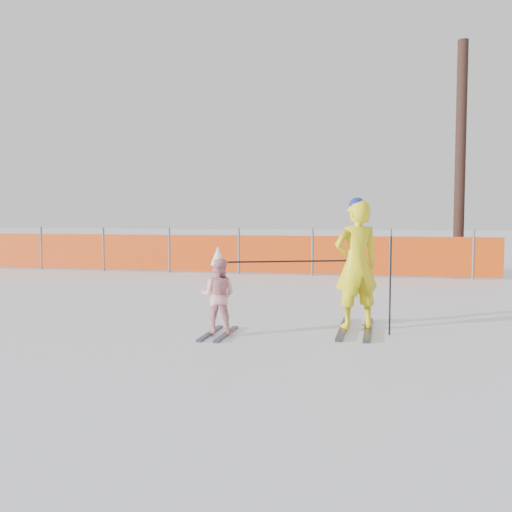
{
  "coord_description": "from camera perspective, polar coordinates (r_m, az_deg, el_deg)",
  "views": [
    {
      "loc": [
        1.78,
        -7.35,
        1.56
      ],
      "look_at": [
        0.0,
        0.5,
        1.0
      ],
      "focal_mm": 40.0,
      "sensor_mm": 36.0,
      "label": 1
    }
  ],
  "objects": [
    {
      "name": "ski_poles",
      "position": [
        7.62,
        7.73,
        -1.6
      ],
      "size": [
        2.11,
        0.63,
        1.31
      ],
      "color": "black",
      "rests_on": "ground"
    },
    {
      "name": "safety_fence",
      "position": [
        15.61,
        -4.13,
        0.29
      ],
      "size": [
        14.74,
        0.06,
        1.25
      ],
      "color": "#595960",
      "rests_on": "ground"
    },
    {
      "name": "adult",
      "position": [
        7.87,
        10.01,
        -0.86
      ],
      "size": [
        0.75,
        1.59,
        1.82
      ],
      "color": "black",
      "rests_on": "ground"
    },
    {
      "name": "child",
      "position": [
        7.52,
        -3.81,
        -3.89
      ],
      "size": [
        0.49,
        0.99,
        1.17
      ],
      "color": "black",
      "rests_on": "ground"
    },
    {
      "name": "ground",
      "position": [
        7.72,
        -0.83,
        -7.67
      ],
      "size": [
        120.0,
        120.0,
        0.0
      ],
      "primitive_type": "plane",
      "color": "white",
      "rests_on": "ground"
    }
  ]
}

